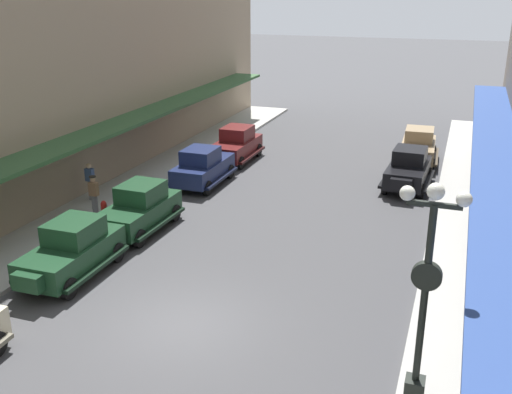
{
  "coord_description": "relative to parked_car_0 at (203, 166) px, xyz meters",
  "views": [
    {
      "loc": [
        6.75,
        -12.92,
        9.01
      ],
      "look_at": [
        0.0,
        6.0,
        1.8
      ],
      "focal_mm": 41.42,
      "sensor_mm": 36.0,
      "label": 1
    }
  ],
  "objects": [
    {
      "name": "parked_car_1",
      "position": [
        -0.03,
        4.36,
        0.0
      ],
      "size": [
        2.18,
        4.27,
        1.84
      ],
      "color": "#591919",
      "rests_on": "ground"
    },
    {
      "name": "pedestrian_1",
      "position": [
        -3.59,
        -3.91,
        0.05
      ],
      "size": [
        0.36,
        0.24,
        1.64
      ],
      "color": "slate",
      "rests_on": "sidewalk_left"
    },
    {
      "name": "parked_car_0",
      "position": [
        0.0,
        0.0,
        0.0
      ],
      "size": [
        2.14,
        4.26,
        1.84
      ],
      "color": "#19234C",
      "rests_on": "ground"
    },
    {
      "name": "parked_car_5",
      "position": [
        9.31,
        7.25,
        0.0
      ],
      "size": [
        2.28,
        4.31,
        1.84
      ],
      "color": "#997F5B",
      "rests_on": "ground"
    },
    {
      "name": "sidewalk_right",
      "position": [
        12.17,
        -11.54,
        -0.87
      ],
      "size": [
        3.0,
        60.0,
        0.15
      ],
      "primitive_type": "cube",
      "color": "#A8A59E",
      "rests_on": "ground"
    },
    {
      "name": "lamp_post_with_clock",
      "position": [
        11.07,
        -12.77,
        2.04
      ],
      "size": [
        1.42,
        0.44,
        5.16
      ],
      "color": "black",
      "rests_on": "sidewalk_right"
    },
    {
      "name": "parked_car_2",
      "position": [
        0.0,
        -5.93,
        0.0
      ],
      "size": [
        2.21,
        4.29,
        1.84
      ],
      "color": "#193D23",
      "rests_on": "ground"
    },
    {
      "name": "fire_hydrant",
      "position": [
        -1.68,
        -5.8,
        -0.38
      ],
      "size": [
        0.24,
        0.24,
        0.82
      ],
      "color": "#B21E19",
      "rests_on": "sidewalk_left"
    },
    {
      "name": "parked_car_3",
      "position": [
        9.25,
        2.91,
        0.0
      ],
      "size": [
        2.27,
        4.31,
        1.84
      ],
      "color": "black",
      "rests_on": "ground"
    },
    {
      "name": "pedestrian_0",
      "position": [
        12.82,
        0.16,
        0.05
      ],
      "size": [
        0.36,
        0.24,
        1.64
      ],
      "color": "slate",
      "rests_on": "sidewalk_right"
    },
    {
      "name": "ground_plane",
      "position": [
        4.67,
        -11.54,
        -0.94
      ],
      "size": [
        200.0,
        200.0,
        0.0
      ],
      "primitive_type": "plane",
      "color": "#424244"
    },
    {
      "name": "pedestrian_2",
      "position": [
        -2.32,
        -5.48,
        0.07
      ],
      "size": [
        0.36,
        0.28,
        1.67
      ],
      "color": "slate",
      "rests_on": "sidewalk_left"
    },
    {
      "name": "parked_car_4",
      "position": [
        -0.12,
        -9.99,
        0.0
      ],
      "size": [
        2.18,
        4.27,
        1.84
      ],
      "color": "#193D23",
      "rests_on": "ground"
    },
    {
      "name": "pedestrian_3",
      "position": [
        12.44,
        -10.13,
        0.05
      ],
      "size": [
        0.36,
        0.24,
        1.64
      ],
      "color": "slate",
      "rests_on": "sidewalk_right"
    }
  ]
}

